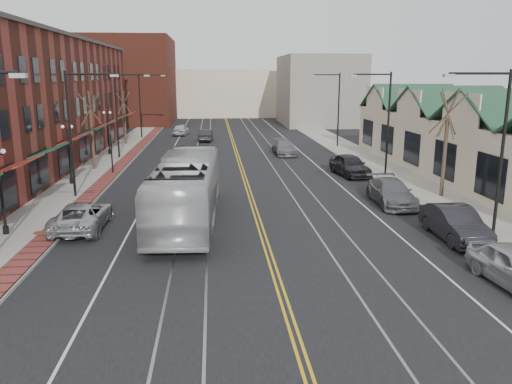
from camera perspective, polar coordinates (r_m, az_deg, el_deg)
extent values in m
plane|color=black|center=(18.66, 3.00, -11.74)|extent=(160.00, 160.00, 0.00)
cube|color=gray|center=(38.77, -19.16, 0.85)|extent=(4.00, 120.00, 0.15)
cube|color=gray|center=(40.23, 16.15, 1.49)|extent=(4.00, 120.00, 0.15)
cube|color=maroon|center=(46.85, -26.02, 8.97)|extent=(10.00, 50.00, 11.00)
cube|color=beige|center=(42.40, 23.96, 4.50)|extent=(8.00, 36.00, 4.60)
cube|color=maroon|center=(87.81, -14.17, 12.21)|extent=(14.00, 18.00, 14.00)
cube|color=beige|center=(101.84, -3.66, 11.24)|extent=(22.00, 14.00, 9.00)
cube|color=slate|center=(83.62, 7.22, 11.44)|extent=(12.00, 16.00, 11.00)
cube|color=#999999|center=(17.82, -25.51, 11.92)|extent=(0.50, 0.25, 0.15)
cylinder|color=black|center=(34.19, -20.45, 6.12)|extent=(0.16, 0.16, 8.00)
cylinder|color=black|center=(33.62, -18.46, 12.67)|extent=(3.00, 0.12, 0.12)
cube|color=#999999|center=(33.31, -15.87, 12.67)|extent=(0.50, 0.25, 0.15)
cylinder|color=black|center=(49.73, -15.63, 8.41)|extent=(0.16, 0.16, 8.00)
cylinder|color=black|center=(49.34, -14.16, 12.89)|extent=(3.00, 0.12, 0.12)
cube|color=#999999|center=(49.13, -12.38, 12.86)|extent=(0.50, 0.25, 0.15)
cylinder|color=black|center=(65.49, -13.10, 9.58)|extent=(0.16, 0.16, 8.00)
cylinder|color=black|center=(65.20, -11.94, 12.97)|extent=(3.00, 0.12, 0.12)
cube|color=#999999|center=(65.04, -10.59, 12.94)|extent=(0.50, 0.25, 0.15)
cylinder|color=black|center=(26.92, 26.29, 3.90)|extent=(0.16, 0.16, 8.00)
cylinder|color=black|center=(25.92, 24.25, 12.26)|extent=(3.00, 0.12, 0.12)
cube|color=#999999|center=(25.23, 21.18, 12.30)|extent=(0.50, 0.25, 0.15)
cylinder|color=black|center=(41.34, 14.87, 7.59)|extent=(0.16, 0.16, 8.00)
cylinder|color=black|center=(40.69, 13.15, 12.96)|extent=(3.00, 0.12, 0.12)
cube|color=#999999|center=(40.26, 11.06, 12.92)|extent=(0.50, 0.25, 0.15)
cylinder|color=black|center=(56.61, 9.41, 9.23)|extent=(0.16, 0.16, 8.00)
cylinder|color=black|center=(56.14, 8.04, 13.13)|extent=(3.00, 0.12, 0.12)
cube|color=#999999|center=(55.83, 6.49, 13.07)|extent=(0.50, 0.25, 0.15)
cylinder|color=black|center=(27.87, -26.68, -3.89)|extent=(0.28, 0.28, 0.40)
cylinder|color=black|center=(27.44, -27.06, -0.29)|extent=(0.14, 0.14, 4.00)
sphere|color=white|center=(26.96, -26.95, 4.17)|extent=(0.24, 0.24, 0.24)
cylinder|color=black|center=(38.92, -20.33, 1.22)|extent=(0.28, 0.28, 0.40)
cylinder|color=black|center=(38.62, -20.54, 3.83)|extent=(0.14, 0.14, 4.00)
cube|color=black|center=(38.37, -20.78, 6.78)|extent=(0.60, 0.06, 0.06)
sphere|color=white|center=(38.44, -21.23, 6.98)|extent=(0.24, 0.24, 0.24)
sphere|color=white|center=(38.28, -20.37, 7.02)|extent=(0.24, 0.24, 0.24)
cylinder|color=black|center=(52.34, -16.39, 4.38)|extent=(0.28, 0.28, 0.40)
cylinder|color=black|center=(52.12, -16.52, 6.34)|extent=(0.14, 0.14, 4.00)
cube|color=black|center=(51.94, -16.66, 8.53)|extent=(0.60, 0.06, 0.06)
sphere|color=white|center=(51.99, -17.00, 8.68)|extent=(0.24, 0.24, 0.24)
sphere|color=white|center=(51.87, -16.34, 8.71)|extent=(0.24, 0.24, 0.24)
cylinder|color=#382B21|center=(44.24, -18.18, 5.69)|extent=(0.24, 0.24, 4.90)
cylinder|color=#382B21|center=(44.01, -18.42, 8.98)|extent=(0.58, 1.37, 2.90)
cylinder|color=#382B21|center=(44.01, -18.42, 8.98)|extent=(1.60, 0.66, 2.78)
cylinder|color=#382B21|center=(44.01, -18.42, 8.98)|extent=(0.53, 1.23, 2.96)
cylinder|color=#382B21|center=(44.01, -18.42, 8.98)|extent=(1.69, 1.03, 2.64)
cylinder|color=#382B21|center=(44.01, -18.42, 8.98)|extent=(1.78, 1.29, 2.48)
cylinder|color=#382B21|center=(59.86, -14.76, 7.53)|extent=(0.24, 0.24, 4.55)
cylinder|color=#382B21|center=(59.69, -14.89, 9.79)|extent=(0.55, 1.28, 2.69)
cylinder|color=#382B21|center=(59.69, -14.89, 9.79)|extent=(1.49, 0.62, 2.58)
cylinder|color=#382B21|center=(59.69, -14.89, 9.79)|extent=(0.50, 1.15, 2.75)
cylinder|color=#382B21|center=(59.69, -14.89, 9.79)|extent=(1.57, 0.97, 2.45)
cylinder|color=#382B21|center=(59.69, -14.89, 9.79)|extent=(1.66, 1.20, 2.30)
cylinder|color=#382B21|center=(34.55, 20.73, 3.86)|extent=(0.24, 0.24, 5.25)
cylinder|color=#382B21|center=(34.26, 21.10, 8.36)|extent=(0.61, 1.46, 3.10)
cylinder|color=#382B21|center=(34.26, 21.10, 8.36)|extent=(1.70, 0.70, 2.97)
cylinder|color=#382B21|center=(34.26, 21.10, 8.36)|extent=(0.56, 1.31, 3.17)
cylinder|color=#382B21|center=(34.26, 21.10, 8.36)|extent=(1.80, 1.10, 2.82)
cylinder|color=#382B21|center=(34.26, 21.10, 8.36)|extent=(1.90, 1.37, 2.65)
cylinder|color=#592D19|center=(27.37, -23.52, -4.29)|extent=(0.60, 0.60, 0.02)
cylinder|color=black|center=(42.01, -16.18, 4.29)|extent=(0.12, 0.12, 3.20)
imported|color=black|center=(41.79, -16.33, 6.66)|extent=(0.18, 0.15, 0.90)
imported|color=#B9BABB|center=(27.40, -7.92, 0.28)|extent=(3.63, 13.06, 3.60)
imported|color=#A7AAAE|center=(27.54, -19.27, -2.58)|extent=(2.46, 5.29, 1.47)
imported|color=black|center=(26.25, 21.80, -3.36)|extent=(1.79, 4.96, 1.63)
imported|color=#595B60|center=(32.12, 15.20, -0.04)|extent=(2.38, 5.40, 1.54)
imported|color=black|center=(40.71, 10.68, 3.05)|extent=(2.69, 5.29, 1.72)
imported|color=#242329|center=(61.81, -5.76, 6.48)|extent=(1.87, 4.57, 1.47)
imported|color=slate|center=(50.93, 3.25, 5.10)|extent=(2.17, 5.08, 1.46)
imported|color=silver|center=(68.54, -8.59, 7.07)|extent=(2.24, 4.59, 1.51)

